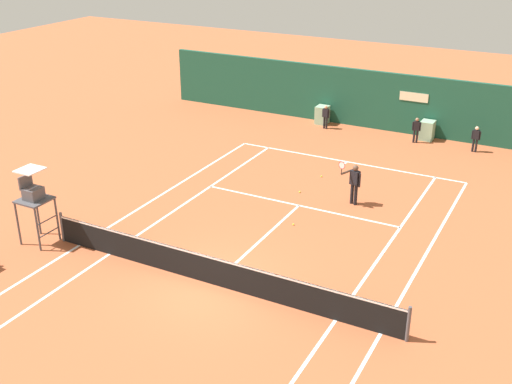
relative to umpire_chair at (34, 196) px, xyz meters
name	(u,v)px	position (x,y,z in m)	size (l,w,h in m)	color
ground_plane	(222,275)	(6.66, 1.01, -1.73)	(80.00, 80.00, 0.01)	#B25633
tennis_net	(212,270)	(6.66, 0.43, -1.22)	(12.10, 0.10, 1.07)	#4C4C51
sponsor_back_wall	(384,102)	(6.66, 17.41, -0.27)	(25.00, 1.02, 3.00)	#194C38
umpire_chair	(34,196)	(0.00, 0.00, 0.00)	(1.00, 1.00, 2.69)	#47474C
player_on_baseline	(354,181)	(8.46, 7.92, -0.77)	(0.80, 0.66, 1.85)	black
ball_kid_centre_post	(476,137)	(11.52, 16.16, -1.01)	(0.42, 0.17, 1.25)	black
ball_kid_left_post	(326,115)	(3.97, 16.16, -1.01)	(0.41, 0.19, 1.25)	black
ball_kid_right_post	(416,128)	(8.71, 16.16, -1.00)	(0.42, 0.21, 1.26)	black
tennis_ball_near_service_line	(321,176)	(6.34, 9.90, -1.70)	(0.07, 0.07, 0.07)	#CCE033
tennis_ball_by_sideline	(293,224)	(7.18, 5.19, -1.70)	(0.07, 0.07, 0.07)	#CCE033
tennis_ball_mid_court	(300,192)	(6.19, 7.96, -1.70)	(0.07, 0.07, 0.07)	#CCE033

